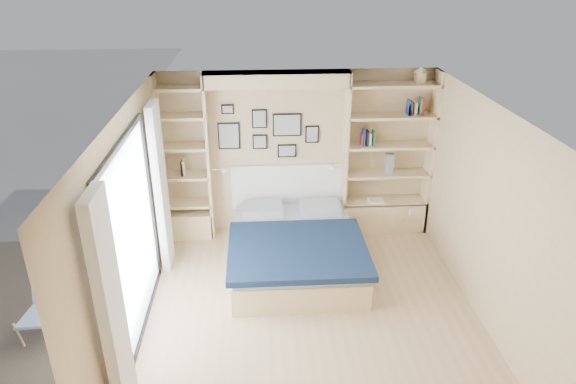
{
  "coord_description": "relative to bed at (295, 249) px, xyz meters",
  "views": [
    {
      "loc": [
        -0.59,
        -4.95,
        3.95
      ],
      "look_at": [
        -0.22,
        0.9,
        1.24
      ],
      "focal_mm": 32.0,
      "sensor_mm": 36.0,
      "label": 1
    }
  ],
  "objects": [
    {
      "name": "ground",
      "position": [
        0.11,
        -1.1,
        -0.28
      ],
      "size": [
        4.5,
        4.5,
        0.0
      ],
      "primitive_type": "plane",
      "color": "tan",
      "rests_on": "ground"
    },
    {
      "name": "shelf_decor",
      "position": [
        1.2,
        0.97,
        1.41
      ],
      "size": [
        3.51,
        0.23,
        2.03
      ],
      "color": "maroon",
      "rests_on": "ground"
    },
    {
      "name": "photo_gallery",
      "position": [
        -0.35,
        1.13,
        1.32
      ],
      "size": [
        1.48,
        0.02,
        0.82
      ],
      "color": "black",
      "rests_on": "ground"
    },
    {
      "name": "reading_lamps",
      "position": [
        -0.19,
        0.9,
        0.82
      ],
      "size": [
        1.92,
        0.12,
        0.15
      ],
      "color": "silver",
      "rests_on": "ground"
    },
    {
      "name": "deck_chair",
      "position": [
        -2.9,
        -1.07,
        0.12
      ],
      "size": [
        0.55,
        0.86,
        0.84
      ],
      "rotation": [
        0.0,
        0.0,
        0.06
      ],
      "color": "tan",
      "rests_on": "ground"
    },
    {
      "name": "deck",
      "position": [
        -3.49,
        -1.1,
        -0.28
      ],
      "size": [
        3.2,
        4.0,
        0.05
      ],
      "primitive_type": "cube",
      "color": "brown",
      "rests_on": "ground"
    },
    {
      "name": "bed",
      "position": [
        0.0,
        0.0,
        0.0
      ],
      "size": [
        1.79,
        2.25,
        1.07
      ],
      "color": "beige",
      "rests_on": "ground"
    },
    {
      "name": "room_shell",
      "position": [
        -0.28,
        0.42,
        0.8
      ],
      "size": [
        4.5,
        4.5,
        4.5
      ],
      "color": "tan",
      "rests_on": "ground"
    }
  ]
}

